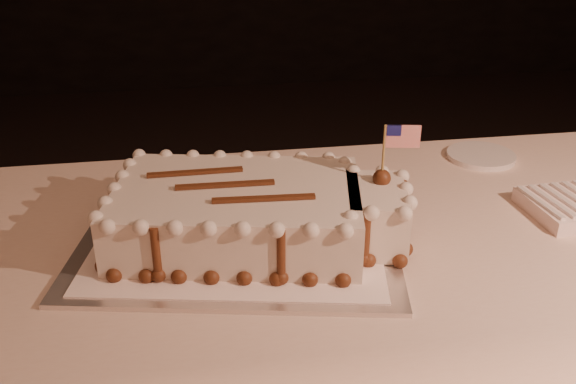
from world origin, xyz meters
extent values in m
cube|color=silver|center=(-0.16, 0.62, 0.75)|extent=(0.57, 0.47, 0.01)
cube|color=white|center=(-0.16, 0.62, 0.76)|extent=(0.51, 0.42, 0.00)
cube|color=silver|center=(-0.16, 0.62, 0.80)|extent=(0.42, 0.32, 0.09)
cube|color=silver|center=(0.06, 0.58, 0.80)|extent=(0.12, 0.16, 0.09)
sphere|color=#5A2C16|center=(-0.34, 0.53, 0.77)|extent=(0.02, 0.02, 0.02)
sphere|color=#5A2C16|center=(-0.30, 0.52, 0.77)|extent=(0.02, 0.02, 0.02)
sphere|color=#5A2C16|center=(-0.25, 0.51, 0.77)|extent=(0.02, 0.02, 0.02)
sphere|color=#5A2C16|center=(-0.20, 0.50, 0.77)|extent=(0.02, 0.02, 0.02)
sphere|color=#5A2C16|center=(-0.16, 0.50, 0.77)|extent=(0.02, 0.02, 0.02)
sphere|color=#5A2C16|center=(-0.11, 0.49, 0.77)|extent=(0.02, 0.02, 0.02)
sphere|color=#5A2C16|center=(-0.07, 0.48, 0.77)|extent=(0.02, 0.02, 0.02)
sphere|color=#5A2C16|center=(-0.02, 0.47, 0.77)|extent=(0.02, 0.02, 0.02)
sphere|color=#5A2C16|center=(-0.01, 0.50, 0.77)|extent=(0.02, 0.02, 0.02)
sphere|color=#5A2C16|center=(0.03, 0.51, 0.77)|extent=(0.02, 0.02, 0.02)
sphere|color=#5A2C16|center=(0.07, 0.50, 0.77)|extent=(0.02, 0.02, 0.02)
sphere|color=#5A2C16|center=(0.09, 0.53, 0.77)|extent=(0.02, 0.02, 0.02)
sphere|color=#5A2C16|center=(0.10, 0.58, 0.77)|extent=(0.02, 0.02, 0.02)
sphere|color=#5A2C16|center=(0.11, 0.63, 0.77)|extent=(0.02, 0.02, 0.02)
sphere|color=#5A2C16|center=(0.08, 0.65, 0.77)|extent=(0.02, 0.02, 0.02)
sphere|color=#5A2C16|center=(0.04, 0.66, 0.77)|extent=(0.02, 0.02, 0.02)
sphere|color=#5A2C16|center=(0.03, 0.69, 0.77)|extent=(0.02, 0.02, 0.02)
sphere|color=#5A2C16|center=(0.01, 0.72, 0.77)|extent=(0.02, 0.02, 0.02)
sphere|color=#5A2C16|center=(-0.04, 0.73, 0.77)|extent=(0.02, 0.02, 0.02)
sphere|color=#5A2C16|center=(-0.08, 0.74, 0.77)|extent=(0.02, 0.02, 0.02)
sphere|color=#5A2C16|center=(-0.13, 0.75, 0.77)|extent=(0.02, 0.02, 0.02)
sphere|color=#5A2C16|center=(-0.17, 0.75, 0.77)|extent=(0.02, 0.02, 0.02)
sphere|color=#5A2C16|center=(-0.22, 0.76, 0.77)|extent=(0.02, 0.02, 0.02)
sphere|color=#5A2C16|center=(-0.26, 0.77, 0.77)|extent=(0.02, 0.02, 0.02)
sphere|color=#5A2C16|center=(-0.31, 0.78, 0.77)|extent=(0.02, 0.02, 0.02)
sphere|color=#5A2C16|center=(-0.32, 0.74, 0.77)|extent=(0.02, 0.02, 0.02)
sphere|color=#5A2C16|center=(-0.33, 0.70, 0.77)|extent=(0.02, 0.02, 0.02)
sphere|color=#5A2C16|center=(-0.34, 0.65, 0.77)|extent=(0.02, 0.02, 0.02)
sphere|color=#5A2C16|center=(-0.35, 0.61, 0.77)|extent=(0.02, 0.02, 0.02)
sphere|color=#5A2C16|center=(-0.36, 0.56, 0.77)|extent=(0.02, 0.02, 0.02)
sphere|color=silver|center=(-0.34, 0.53, 0.85)|extent=(0.02, 0.02, 0.02)
sphere|color=silver|center=(-0.30, 0.52, 0.85)|extent=(0.02, 0.02, 0.02)
sphere|color=silver|center=(-0.25, 0.51, 0.85)|extent=(0.02, 0.02, 0.02)
sphere|color=silver|center=(-0.20, 0.50, 0.85)|extent=(0.02, 0.02, 0.02)
sphere|color=silver|center=(-0.16, 0.50, 0.85)|extent=(0.02, 0.02, 0.02)
sphere|color=silver|center=(-0.11, 0.49, 0.85)|extent=(0.02, 0.02, 0.02)
sphere|color=silver|center=(-0.07, 0.48, 0.85)|extent=(0.02, 0.02, 0.02)
sphere|color=silver|center=(-0.02, 0.47, 0.85)|extent=(0.02, 0.02, 0.02)
sphere|color=silver|center=(-0.01, 0.50, 0.85)|extent=(0.02, 0.02, 0.02)
sphere|color=silver|center=(0.03, 0.51, 0.85)|extent=(0.02, 0.02, 0.02)
sphere|color=silver|center=(0.07, 0.50, 0.85)|extent=(0.02, 0.02, 0.02)
sphere|color=silver|center=(0.09, 0.53, 0.85)|extent=(0.02, 0.02, 0.02)
sphere|color=silver|center=(0.10, 0.58, 0.85)|extent=(0.02, 0.02, 0.02)
sphere|color=silver|center=(0.11, 0.63, 0.85)|extent=(0.02, 0.02, 0.02)
sphere|color=silver|center=(0.08, 0.65, 0.85)|extent=(0.02, 0.02, 0.02)
sphere|color=silver|center=(0.04, 0.66, 0.85)|extent=(0.02, 0.02, 0.02)
sphere|color=silver|center=(0.03, 0.69, 0.85)|extent=(0.02, 0.02, 0.02)
sphere|color=silver|center=(0.01, 0.72, 0.85)|extent=(0.02, 0.02, 0.02)
sphere|color=silver|center=(-0.04, 0.73, 0.85)|extent=(0.02, 0.02, 0.02)
sphere|color=silver|center=(-0.08, 0.74, 0.85)|extent=(0.02, 0.02, 0.02)
sphere|color=silver|center=(-0.13, 0.75, 0.85)|extent=(0.02, 0.02, 0.02)
sphere|color=silver|center=(-0.17, 0.75, 0.85)|extent=(0.02, 0.02, 0.02)
sphere|color=silver|center=(-0.22, 0.76, 0.85)|extent=(0.02, 0.02, 0.02)
sphere|color=silver|center=(-0.26, 0.77, 0.85)|extent=(0.02, 0.02, 0.02)
sphere|color=silver|center=(-0.31, 0.78, 0.85)|extent=(0.02, 0.02, 0.02)
sphere|color=silver|center=(-0.32, 0.74, 0.85)|extent=(0.02, 0.02, 0.02)
sphere|color=silver|center=(-0.33, 0.70, 0.85)|extent=(0.02, 0.02, 0.02)
sphere|color=silver|center=(-0.34, 0.65, 0.85)|extent=(0.02, 0.02, 0.02)
sphere|color=silver|center=(-0.35, 0.61, 0.85)|extent=(0.02, 0.02, 0.02)
sphere|color=silver|center=(-0.36, 0.56, 0.85)|extent=(0.02, 0.02, 0.02)
cylinder|color=#5A2C16|center=(-0.28, 0.52, 0.80)|extent=(0.01, 0.01, 0.08)
sphere|color=#5A2C16|center=(-0.28, 0.52, 0.77)|extent=(0.02, 0.02, 0.02)
cylinder|color=#5A2C16|center=(-0.11, 0.48, 0.80)|extent=(0.01, 0.01, 0.08)
sphere|color=#5A2C16|center=(-0.11, 0.48, 0.77)|extent=(0.02, 0.02, 0.02)
cylinder|color=#5A2C16|center=(0.02, 0.51, 0.80)|extent=(0.01, 0.01, 0.08)
sphere|color=#5A2C16|center=(0.02, 0.51, 0.77)|extent=(0.02, 0.02, 0.02)
cylinder|color=#5A2C16|center=(0.11, 0.61, 0.80)|extent=(0.01, 0.01, 0.08)
sphere|color=#5A2C16|center=(0.11, 0.61, 0.77)|extent=(0.02, 0.02, 0.02)
cylinder|color=#5A2C16|center=(0.04, 0.71, 0.80)|extent=(0.01, 0.01, 0.08)
sphere|color=#5A2C16|center=(0.04, 0.71, 0.77)|extent=(0.02, 0.02, 0.02)
cylinder|color=#5A2C16|center=(-0.13, 0.75, 0.80)|extent=(0.01, 0.01, 0.08)
sphere|color=#5A2C16|center=(-0.13, 0.75, 0.77)|extent=(0.02, 0.02, 0.02)
cylinder|color=#5A2C16|center=(-0.30, 0.78, 0.80)|extent=(0.01, 0.01, 0.08)
sphere|color=#5A2C16|center=(-0.30, 0.78, 0.77)|extent=(0.02, 0.02, 0.02)
cylinder|color=#5A2C16|center=(-0.35, 0.62, 0.80)|extent=(0.01, 0.01, 0.08)
sphere|color=#5A2C16|center=(-0.35, 0.62, 0.77)|extent=(0.02, 0.02, 0.02)
cube|color=#5A2C16|center=(-0.22, 0.68, 0.85)|extent=(0.15, 0.01, 0.01)
cube|color=#5A2C16|center=(-0.17, 0.63, 0.85)|extent=(0.15, 0.01, 0.01)
cube|color=#5A2C16|center=(-0.12, 0.57, 0.85)|extent=(0.15, 0.02, 0.01)
sphere|color=#5A2C16|center=(0.07, 0.61, 0.86)|extent=(0.03, 0.03, 0.03)
cylinder|color=#A28245|center=(0.07, 0.61, 0.89)|extent=(0.00, 0.00, 0.11)
cube|color=red|center=(0.10, 0.60, 0.93)|extent=(0.05, 0.01, 0.04)
cube|color=navy|center=(0.08, 0.60, 0.94)|extent=(0.02, 0.01, 0.02)
cube|color=silver|center=(0.36, 0.63, 0.78)|extent=(0.02, 0.13, 0.01)
cube|color=silver|center=(0.38, 0.63, 0.78)|extent=(0.02, 0.13, 0.01)
cube|color=silver|center=(0.41, 0.63, 0.78)|extent=(0.02, 0.13, 0.01)
cube|color=silver|center=(0.43, 0.63, 0.78)|extent=(0.02, 0.13, 0.01)
cylinder|color=silver|center=(0.38, 0.89, 0.76)|extent=(0.14, 0.14, 0.01)
camera|label=1|loc=(-0.22, -0.27, 1.28)|focal=40.00mm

